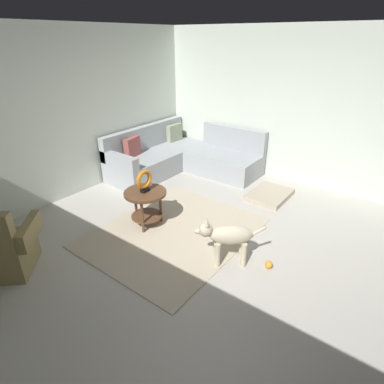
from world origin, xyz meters
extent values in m
cube|color=#B7B2A8|center=(0.00, 0.00, -0.05)|extent=(6.00, 6.00, 0.10)
cube|color=silver|center=(0.00, 2.94, 1.35)|extent=(6.00, 0.12, 2.70)
cube|color=silver|center=(2.94, 0.00, 1.35)|extent=(0.12, 6.00, 2.70)
cube|color=#BCAD93|center=(0.15, 0.70, 0.01)|extent=(2.30, 1.90, 0.01)
cube|color=#9EA3A8|center=(1.73, 2.41, 0.21)|extent=(2.20, 0.85, 0.42)
cube|color=#9EA3A8|center=(1.73, 2.76, 0.65)|extent=(2.20, 0.14, 0.46)
cube|color=#9EA3A8|center=(2.41, 1.28, 0.21)|extent=(0.85, 1.40, 0.42)
cube|color=#9EA3A8|center=(2.76, 1.28, 0.65)|extent=(0.14, 1.40, 0.46)
cube|color=#9EA3A8|center=(0.71, 2.41, 0.53)|extent=(0.16, 0.85, 0.22)
cube|color=gray|center=(2.48, 2.61, 0.59)|extent=(0.39, 0.15, 0.38)
cube|color=#994C47|center=(1.23, 2.61, 0.59)|extent=(0.40, 0.20, 0.38)
cube|color=olive|center=(-1.64, 1.78, 0.20)|extent=(0.85, 0.85, 0.40)
cube|color=olive|center=(-1.40, 1.53, 0.51)|extent=(0.50, 0.49, 0.22)
cylinder|color=brown|center=(0.08, 1.15, 0.52)|extent=(0.60, 0.60, 0.04)
cylinder|color=brown|center=(0.08, 1.15, 0.15)|extent=(0.45, 0.45, 0.02)
cylinder|color=brown|center=(0.08, 1.36, 0.25)|extent=(0.04, 0.04, 0.50)
cylinder|color=brown|center=(-0.11, 1.04, 0.25)|extent=(0.04, 0.04, 0.50)
cylinder|color=brown|center=(0.27, 1.04, 0.25)|extent=(0.04, 0.04, 0.50)
cube|color=black|center=(0.08, 1.15, 0.57)|extent=(0.12, 0.08, 0.05)
torus|color=orange|center=(0.08, 1.15, 0.73)|extent=(0.28, 0.06, 0.28)
cube|color=#B2A38E|center=(1.98, 0.08, 0.04)|extent=(0.80, 0.60, 0.09)
cylinder|color=beige|center=(-0.09, -0.19, 0.16)|extent=(0.07, 0.07, 0.32)
cylinder|color=beige|center=(0.02, -0.10, 0.16)|extent=(0.07, 0.07, 0.32)
cylinder|color=beige|center=(0.10, -0.44, 0.16)|extent=(0.07, 0.07, 0.32)
cylinder|color=beige|center=(0.21, -0.35, 0.16)|extent=(0.07, 0.07, 0.32)
ellipsoid|color=beige|center=(0.06, -0.27, 0.40)|extent=(0.49, 0.55, 0.24)
sphere|color=beige|center=(-0.13, -0.03, 0.48)|extent=(0.17, 0.17, 0.17)
ellipsoid|color=beige|center=(-0.17, 0.03, 0.46)|extent=(0.13, 0.14, 0.07)
cone|color=beige|center=(-0.16, -0.07, 0.59)|extent=(0.06, 0.06, 0.07)
cone|color=beige|center=(-0.09, -0.01, 0.59)|extent=(0.06, 0.06, 0.07)
cylinder|color=beige|center=(0.25, -0.52, 0.44)|extent=(0.15, 0.18, 0.16)
sphere|color=orange|center=(0.25, -0.70, 0.05)|extent=(0.10, 0.10, 0.10)
camera|label=1|loc=(-2.70, -1.77, 2.50)|focal=29.57mm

